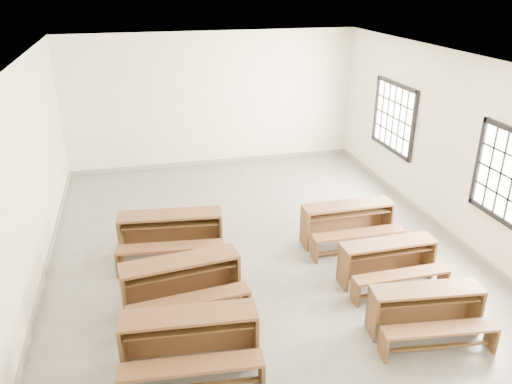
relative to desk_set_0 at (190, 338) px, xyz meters
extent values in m
plane|color=slate|center=(1.48, 2.71, -0.42)|extent=(8.50, 8.50, 0.00)
cube|color=white|center=(1.48, 2.71, 2.75)|extent=(7.00, 8.50, 0.05)
cube|color=silver|center=(1.48, 6.94, 1.18)|extent=(7.00, 0.05, 3.20)
cube|color=silver|center=(1.48, -1.51, 1.18)|extent=(7.00, 0.05, 3.20)
cube|color=silver|center=(-1.99, 2.71, 1.18)|extent=(0.05, 8.50, 3.20)
cube|color=silver|center=(4.96, 2.71, 1.18)|extent=(0.05, 8.50, 3.20)
cube|color=gray|center=(1.48, 6.94, -0.37)|extent=(7.00, 0.04, 0.10)
cube|color=gray|center=(-2.00, 2.71, -0.37)|extent=(0.04, 8.50, 0.10)
cube|color=gray|center=(4.96, 2.71, -0.37)|extent=(0.04, 8.50, 0.10)
cube|color=black|center=(4.93, 0.91, 0.49)|extent=(0.06, 1.62, 0.08)
cube|color=black|center=(4.93, 1.70, 1.18)|extent=(0.06, 0.08, 1.46)
cube|color=white|center=(4.95, 4.51, 1.18)|extent=(0.02, 1.50, 1.30)
cube|color=black|center=(4.93, 4.51, 1.87)|extent=(0.06, 1.62, 0.08)
cube|color=black|center=(4.93, 4.51, 0.49)|extent=(0.06, 1.62, 0.08)
cube|color=black|center=(4.93, 3.72, 1.18)|extent=(0.06, 0.08, 1.46)
cube|color=black|center=(4.93, 5.30, 1.18)|extent=(0.06, 0.08, 1.46)
cube|color=brown|center=(0.00, 0.05, 0.28)|extent=(1.65, 0.55, 0.04)
cube|color=brown|center=(0.02, 0.23, -0.08)|extent=(1.61, 0.19, 0.69)
cube|color=brown|center=(-0.78, 0.13, -0.08)|extent=(0.08, 0.41, 0.69)
cube|color=brown|center=(0.79, -0.02, -0.08)|extent=(0.08, 0.41, 0.69)
cube|color=brown|center=(0.00, 0.03, 0.14)|extent=(1.52, 0.44, 0.02)
cube|color=brown|center=(-0.04, -0.44, -0.02)|extent=(1.64, 0.43, 0.04)
cube|color=brown|center=(0.74, -0.51, -0.23)|extent=(0.07, 0.29, 0.38)
cube|color=brown|center=(0.03, 1.27, 0.30)|extent=(1.69, 0.59, 0.04)
cube|color=brown|center=(0.01, 1.45, -0.07)|extent=(1.64, 0.22, 0.70)
cube|color=brown|center=(-0.77, 1.18, -0.07)|extent=(0.09, 0.41, 0.70)
cube|color=brown|center=(0.83, 1.36, -0.07)|extent=(0.09, 0.41, 0.70)
cube|color=brown|center=(0.03, 1.25, 0.15)|extent=(1.55, 0.48, 0.02)
cube|color=brown|center=(0.09, 0.76, -0.01)|extent=(1.67, 0.47, 0.04)
cube|color=brown|center=(-0.71, 0.68, -0.23)|extent=(0.07, 0.29, 0.39)
cube|color=brown|center=(0.88, 0.85, -0.23)|extent=(0.07, 0.29, 0.39)
cube|color=brown|center=(0.09, 0.76, -0.32)|extent=(1.52, 0.22, 0.04)
cube|color=brown|center=(0.02, 2.73, 0.32)|extent=(1.73, 0.62, 0.04)
cube|color=brown|center=(0.05, 2.92, -0.06)|extent=(1.69, 0.24, 0.72)
cube|color=brown|center=(-0.80, 2.83, -0.06)|extent=(0.09, 0.43, 0.72)
cube|color=brown|center=(0.84, 2.64, -0.06)|extent=(0.09, 0.43, 0.72)
cube|color=brown|center=(0.02, 2.71, 0.17)|extent=(1.59, 0.50, 0.02)
cube|color=brown|center=(-0.04, 2.22, 0.00)|extent=(1.72, 0.49, 0.04)
cube|color=brown|center=(-0.86, 2.31, -0.22)|extent=(0.08, 0.30, 0.40)
cube|color=brown|center=(0.79, 2.12, -0.22)|extent=(0.08, 0.30, 0.40)
cube|color=brown|center=(-0.04, 2.22, -0.32)|extent=(1.56, 0.23, 0.04)
cube|color=brown|center=(3.07, -0.07, 0.21)|extent=(1.49, 0.54, 0.04)
cube|color=brown|center=(3.09, 0.09, -0.11)|extent=(1.45, 0.21, 0.62)
cube|color=brown|center=(2.37, 0.02, -0.11)|extent=(0.08, 0.37, 0.62)
cube|color=brown|center=(3.77, -0.16, -0.11)|extent=(0.08, 0.37, 0.62)
cube|color=brown|center=(3.07, -0.09, 0.08)|extent=(1.37, 0.43, 0.02)
cube|color=brown|center=(3.02, -0.51, -0.06)|extent=(1.47, 0.43, 0.04)
cube|color=brown|center=(2.31, -0.43, -0.25)|extent=(0.07, 0.26, 0.35)
cube|color=brown|center=(3.72, -0.60, -0.25)|extent=(0.07, 0.26, 0.35)
cube|color=brown|center=(3.02, -0.51, -0.33)|extent=(1.34, 0.21, 0.04)
cube|color=brown|center=(3.16, 1.15, 0.22)|extent=(1.48, 0.38, 0.04)
cube|color=brown|center=(3.16, 1.31, -0.11)|extent=(1.47, 0.05, 0.63)
cube|color=brown|center=(2.44, 1.14, -0.11)|extent=(0.04, 0.37, 0.63)
cube|color=brown|center=(3.88, 1.16, -0.11)|extent=(0.04, 0.37, 0.63)
cube|color=brown|center=(3.16, 1.13, 0.09)|extent=(1.36, 0.29, 0.02)
cube|color=brown|center=(3.16, 0.70, -0.06)|extent=(1.47, 0.27, 0.04)
cube|color=brown|center=(2.44, 0.69, -0.25)|extent=(0.04, 0.26, 0.35)
cube|color=brown|center=(3.88, 0.70, -0.25)|extent=(0.04, 0.26, 0.35)
cube|color=brown|center=(3.16, 0.70, -0.33)|extent=(1.36, 0.06, 0.04)
cube|color=brown|center=(3.06, 2.45, 0.28)|extent=(1.60, 0.40, 0.04)
cube|color=brown|center=(3.06, 2.63, -0.08)|extent=(1.60, 0.04, 0.68)
cube|color=brown|center=(2.28, 2.45, -0.08)|extent=(0.04, 0.40, 0.68)
cube|color=brown|center=(3.84, 2.45, -0.08)|extent=(0.04, 0.40, 0.68)
cube|color=brown|center=(3.06, 2.43, 0.14)|extent=(1.48, 0.30, 0.02)
cube|color=brown|center=(3.06, 1.96, -0.02)|extent=(1.60, 0.28, 0.04)
cube|color=brown|center=(2.28, 1.96, -0.23)|extent=(0.04, 0.28, 0.38)
cube|color=brown|center=(3.84, 1.96, -0.23)|extent=(0.04, 0.28, 0.38)
cube|color=brown|center=(3.06, 1.96, -0.32)|extent=(1.48, 0.05, 0.04)
camera|label=1|loc=(-0.38, -4.76, 3.93)|focal=35.00mm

